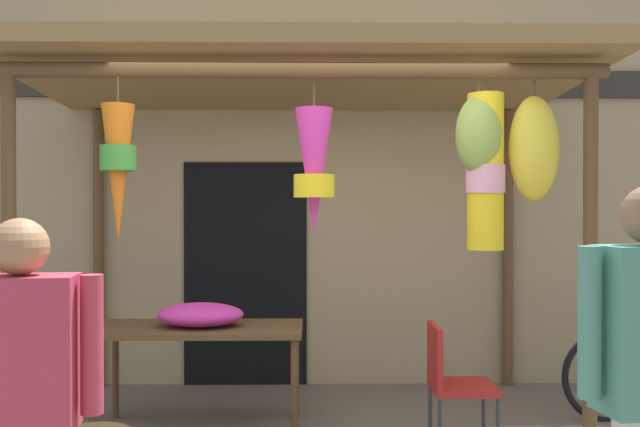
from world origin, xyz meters
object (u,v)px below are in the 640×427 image
object	(u,v)px
display_table	(200,337)
folding_chair	(451,377)
flower_heap_on_table	(202,315)
passerby_at_right	(20,393)

from	to	relation	value
display_table	folding_chair	size ratio (longest dim) A/B	1.75
flower_heap_on_table	folding_chair	size ratio (longest dim) A/B	0.74
flower_heap_on_table	passerby_at_right	world-z (taller)	passerby_at_right
display_table	folding_chair	bearing A→B (deg)	-17.51
flower_heap_on_table	passerby_at_right	size ratio (longest dim) A/B	0.40
flower_heap_on_table	passerby_at_right	bearing A→B (deg)	-97.07
flower_heap_on_table	passerby_at_right	xyz separation A→B (m)	(-0.29, -2.36, 0.09)
display_table	folding_chair	xyz separation A→B (m)	(1.70, -0.54, -0.16)
display_table	passerby_at_right	size ratio (longest dim) A/B	0.94
folding_chair	passerby_at_right	world-z (taller)	passerby_at_right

